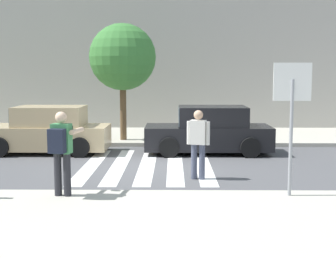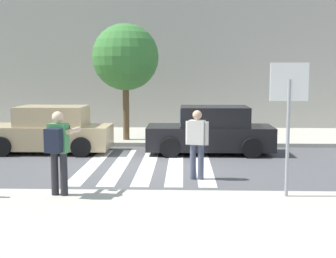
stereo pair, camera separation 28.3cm
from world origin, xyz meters
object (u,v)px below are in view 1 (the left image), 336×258
Objects in this scene: parked_car_black at (209,131)px; stop_sign at (292,99)px; photographer_with_backpack at (61,146)px; parked_car_tan at (47,131)px; street_tree_center at (123,57)px; pedestrian_crossing at (198,140)px.

stop_sign is at bearing -78.56° from parked_car_black.
parked_car_tan is at bearing 107.59° from photographer_with_backpack.
street_tree_center is at bearing 117.88° from stop_sign.
stop_sign reaches higher than pedestrian_crossing.
pedestrian_crossing is 0.42× the size of parked_car_tan.
photographer_with_backpack is 1.00× the size of pedestrian_crossing.
stop_sign reaches higher than photographer_with_backpack.
street_tree_center is at bearing 43.05° from parked_car_tan.
photographer_with_backpack is 0.40× the size of street_tree_center.
pedestrian_crossing is at bearing 37.07° from photographer_with_backpack.
stop_sign is 1.56× the size of pedestrian_crossing.
photographer_with_backpack reaches higher than parked_car_tan.
parked_car_tan is 4.00m from street_tree_center.
stop_sign is 9.16m from street_tree_center.
pedestrian_crossing is 3.88m from parked_car_black.
parked_car_tan is 1.00× the size of parked_car_black.
pedestrian_crossing is (2.88, 2.17, -0.19)m from photographer_with_backpack.
street_tree_center reaches higher than pedestrian_crossing.
street_tree_center is (-3.06, 2.14, 2.48)m from parked_car_black.
stop_sign is 6.17m from parked_car_black.
parked_car_black is (0.57, 3.83, -0.25)m from pedestrian_crossing.
parked_car_black is at bearing 60.17° from photographer_with_backpack.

